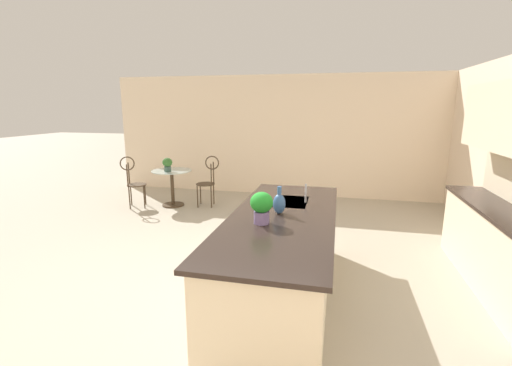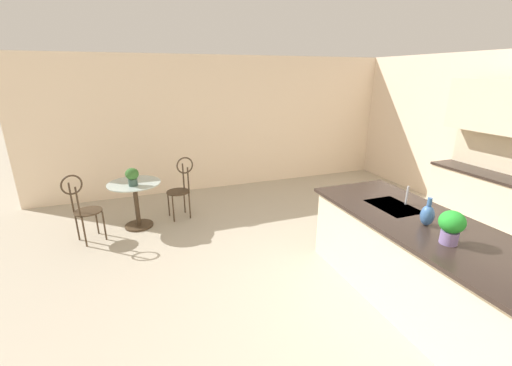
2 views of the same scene
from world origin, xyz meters
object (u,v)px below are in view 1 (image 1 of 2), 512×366
at_px(potted_plant_on_table, 167,164).
at_px(vase_on_counter, 279,203).
at_px(bistro_table, 172,184).
at_px(potted_plant_counter_near, 262,206).
at_px(chair_by_island, 208,179).
at_px(chair_near_window, 133,179).

height_order(potted_plant_on_table, vase_on_counter, vase_on_counter).
height_order(bistro_table, potted_plant_counter_near, potted_plant_counter_near).
distance_m(bistro_table, chair_by_island, 0.75).
relative_size(potted_plant_counter_near, vase_on_counter, 1.06).
distance_m(chair_by_island, potted_plant_counter_near, 3.99).
xyz_separation_m(bistro_table, potted_plant_on_table, (0.14, -0.01, 0.45)).
bearing_deg(bistro_table, chair_by_island, 101.54).
relative_size(chair_near_window, potted_plant_on_table, 3.81).
xyz_separation_m(bistro_table, potted_plant_counter_near, (3.34, 2.60, 0.65)).
relative_size(chair_near_window, potted_plant_counter_near, 3.41).
bearing_deg(potted_plant_on_table, bistro_table, 176.14).
xyz_separation_m(bistro_table, chair_near_window, (0.27, -0.71, 0.13)).
height_order(chair_near_window, chair_by_island, same).
bearing_deg(potted_plant_counter_near, vase_on_counter, 162.42).
bearing_deg(chair_near_window, potted_plant_counter_near, 47.20).
relative_size(bistro_table, chair_near_window, 0.77).
bearing_deg(bistro_table, chair_near_window, -68.96).
bearing_deg(vase_on_counter, chair_by_island, -147.67).
distance_m(chair_by_island, vase_on_counter, 3.74).
height_order(chair_near_window, vase_on_counter, vase_on_counter).
bearing_deg(chair_near_window, chair_by_island, 106.35).
bearing_deg(vase_on_counter, potted_plant_counter_near, -17.58).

